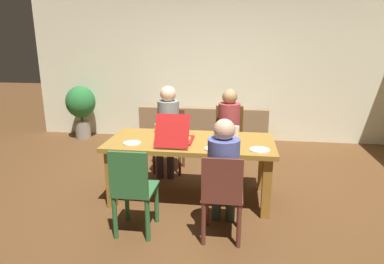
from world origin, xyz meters
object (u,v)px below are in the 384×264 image
object	(u,v)px
person_2	(229,127)
plate_1	(260,150)
couch	(204,133)
chair_3	(133,190)
plate_2	(132,143)
plate_0	(215,149)
drinking_glass_1	(157,128)
pizza_box_0	(176,138)
drinking_glass_0	(236,131)
person_0	(168,123)
chair_1	(222,195)
chair_2	(229,139)
person_1	(224,168)
chair_0	(170,136)
drinking_glass_2	(216,137)
potted_plant	(81,106)
dining_table	(191,149)

from	to	relation	value
person_2	plate_1	xyz separation A→B (m)	(0.36, -1.00, 0.03)
person_2	couch	distance (m)	1.39
chair_3	plate_2	distance (m)	0.73
person_2	plate_0	bearing A→B (deg)	-96.16
drinking_glass_1	couch	bearing A→B (deg)	75.94
person_2	drinking_glass_1	world-z (taller)	person_2
pizza_box_0	plate_0	distance (m)	0.50
plate_0	drinking_glass_0	distance (m)	0.62
person_0	chair_1	bearing A→B (deg)	-62.58
chair_2	plate_1	bearing A→B (deg)	-72.61
person_1	person_0	bearing A→B (deg)	119.58
chair_2	drinking_glass_0	distance (m)	0.67
chair_0	person_0	world-z (taller)	person_0
couch	chair_1	bearing A→B (deg)	-80.80
drinking_glass_2	chair_0	bearing A→B (deg)	128.12
person_1	drinking_glass_0	xyz separation A→B (m)	(0.11, 1.00, 0.10)
plate_0	drinking_glass_1	size ratio (longest dim) A/B	1.97
chair_0	person_2	bearing A→B (deg)	-12.09
person_1	person_2	bearing A→B (deg)	90.00
chair_2	potted_plant	bearing A→B (deg)	154.13
plate_1	drinking_glass_2	bearing A→B (deg)	152.20
chair_1	plate_2	distance (m)	1.26
chair_2	pizza_box_0	xyz separation A→B (m)	(-0.58, -0.98, 0.28)
pizza_box_0	couch	bearing A→B (deg)	86.81
drinking_glass_2	plate_1	bearing A→B (deg)	-27.80
dining_table	drinking_glass_1	xyz separation A→B (m)	(-0.47, 0.28, 0.16)
plate_1	plate_2	xyz separation A→B (m)	(-1.42, 0.05, 0.00)
chair_2	couch	size ratio (longest dim) A/B	0.45
dining_table	plate_0	xyz separation A→B (m)	(0.30, -0.29, 0.11)
drinking_glass_0	couch	bearing A→B (deg)	108.47
drinking_glass_2	potted_plant	distance (m)	3.56
chair_0	person_1	xyz separation A→B (m)	(0.86, -1.64, 0.18)
chair_0	person_0	size ratio (longest dim) A/B	0.71
pizza_box_0	person_1	bearing A→B (deg)	-47.03
chair_1	drinking_glass_0	bearing A→B (deg)	84.72
dining_table	chair_2	xyz separation A→B (m)	(0.42, 0.89, -0.13)
chair_3	plate_0	distance (m)	0.98
plate_0	plate_2	distance (m)	0.95
chair_0	plate_0	size ratio (longest dim) A/B	3.94
person_0	drinking_glass_2	distance (m)	1.09
drinking_glass_0	person_0	bearing A→B (deg)	152.34
chair_3	drinking_glass_2	xyz separation A→B (m)	(0.73, 0.86, 0.31)
drinking_glass_0	potted_plant	bearing A→B (deg)	146.20
drinking_glass_1	chair_3	bearing A→B (deg)	-88.42
chair_3	pizza_box_0	bearing A→B (deg)	69.99
plate_1	plate_0	bearing A→B (deg)	-176.57
plate_2	potted_plant	bearing A→B (deg)	125.91
dining_table	person_1	xyz separation A→B (m)	(0.42, -0.72, 0.06)
person_0	plate_1	bearing A→B (deg)	-40.95
drinking_glass_2	dining_table	bearing A→B (deg)	178.35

